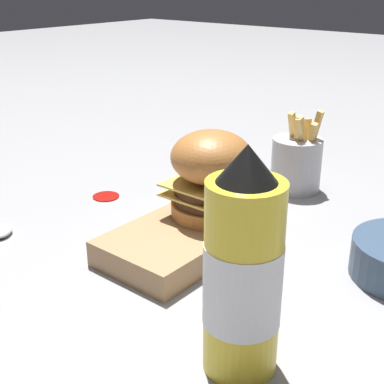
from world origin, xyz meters
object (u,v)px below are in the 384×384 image
Objects in this scene: ketchup_bottle at (243,274)px; fries_basket at (297,163)px; serving_board at (192,235)px; burger at (211,174)px.

ketchup_bottle reaches higher than fries_basket.
serving_board is 1.79× the size of fries_basket.
burger is (0.04, -0.00, 0.09)m from serving_board.
ketchup_bottle reaches higher than burger.
burger is 0.55× the size of ketchup_bottle.
ketchup_bottle reaches higher than serving_board.
fries_basket reaches higher than serving_board.
serving_board is 0.28m from ketchup_bottle.
serving_board is at bearing 179.49° from fries_basket.
ketchup_bottle is at bearing -156.84° from fries_basket.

